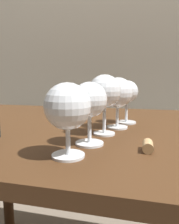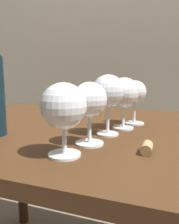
# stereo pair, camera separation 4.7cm
# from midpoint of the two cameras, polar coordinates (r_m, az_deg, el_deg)

# --- Properties ---
(back_wall) EXTENTS (5.00, 0.08, 2.60)m
(back_wall) POSITION_cam_midpoint_polar(r_m,az_deg,el_deg) (1.58, 5.40, 24.79)
(back_wall) COLOR #B2A893
(back_wall) RESTS_ON ground_plane
(dining_table) EXTENTS (1.18, 0.82, 0.72)m
(dining_table) POSITION_cam_midpoint_polar(r_m,az_deg,el_deg) (0.73, -5.35, -10.67)
(dining_table) COLOR #472B16
(dining_table) RESTS_ON ground_plane
(wine_glass_pinot) EXTENTS (0.09, 0.09, 0.14)m
(wine_glass_pinot) POSITION_cam_midpoint_polar(r_m,az_deg,el_deg) (0.40, -9.29, 1.07)
(wine_glass_pinot) COLOR white
(wine_glass_pinot) RESTS_ON dining_table
(wine_glass_port) EXTENTS (0.08, 0.08, 0.14)m
(wine_glass_port) POSITION_cam_midpoint_polar(r_m,az_deg,el_deg) (0.47, -2.88, 2.77)
(wine_glass_port) COLOR white
(wine_glass_port) RESTS_ON dining_table
(wine_glass_amber) EXTENTS (0.09, 0.09, 0.16)m
(wine_glass_amber) POSITION_cam_midpoint_polar(r_m,az_deg,el_deg) (0.55, 1.61, 5.35)
(wine_glass_amber) COLOR white
(wine_glass_amber) RESTS_ON dining_table
(wine_glass_cabernet) EXTENTS (0.09, 0.09, 0.15)m
(wine_glass_cabernet) POSITION_cam_midpoint_polar(r_m,az_deg,el_deg) (0.63, 5.42, 4.90)
(wine_glass_cabernet) COLOR white
(wine_glass_cabernet) RESTS_ON dining_table
(wine_glass_rose) EXTENTS (0.07, 0.07, 0.14)m
(wine_glass_rose) POSITION_cam_midpoint_polar(r_m,az_deg,el_deg) (0.71, 8.06, 4.96)
(wine_glass_rose) COLOR white
(wine_glass_rose) RESTS_ON dining_table
(cork) EXTENTS (0.02, 0.04, 0.02)m
(cork) POSITION_cam_midpoint_polar(r_m,az_deg,el_deg) (0.45, 12.38, -8.89)
(cork) COLOR tan
(cork) RESTS_ON dining_table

